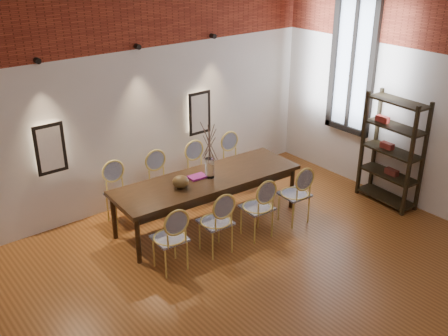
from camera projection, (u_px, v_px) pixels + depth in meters
floor at (282, 311)px, 6.21m from camera, size 7.00×7.00×0.02m
wall_back at (124, 84)px, 7.92m from camera, size 7.00×0.10×4.00m
niche_left at (49, 148)px, 7.40m from camera, size 0.36×0.06×0.66m
niche_right at (199, 113)px, 8.87m from camera, size 0.36×0.06×0.66m
spot_fixture_left at (37, 61)px, 6.87m from camera, size 0.08×0.10×0.08m
spot_fixture_mid at (138, 47)px, 7.72m from camera, size 0.08×0.10×0.08m
spot_fixture_right at (213, 36)px, 8.51m from camera, size 0.08×0.10×0.08m
window_glass at (354, 60)px, 8.71m from camera, size 0.02×0.78×2.38m
window_frame at (353, 60)px, 8.70m from camera, size 0.08×0.90×2.50m
window_mullion at (353, 60)px, 8.70m from camera, size 0.06×0.06×2.40m
dining_table at (208, 200)px, 7.95m from camera, size 2.94×1.09×0.75m
chair_near_a at (170, 238)px, 6.79m from camera, size 0.46×0.46×0.94m
chair_near_b at (216, 222)px, 7.17m from camera, size 0.46×0.46×0.94m
chair_near_c at (257, 207)px, 7.55m from camera, size 0.46×0.46×0.94m
chair_near_d at (294, 194)px, 7.93m from camera, size 0.46×0.46×0.94m
chair_far_a at (120, 195)px, 7.90m from camera, size 0.46×0.46×0.94m
chair_far_b at (163, 183)px, 8.28m from camera, size 0.46×0.46×0.94m
chair_far_c at (201, 172)px, 8.66m from camera, size 0.46×0.46×0.94m
chair_far_d at (236, 162)px, 9.04m from camera, size 0.46×0.46×0.94m
vase at (210, 168)px, 7.76m from camera, size 0.14×0.14×0.30m
dried_branches at (209, 140)px, 7.58m from camera, size 0.50×0.50×0.70m
bowl at (181, 182)px, 7.47m from camera, size 0.24×0.24×0.18m
book at (197, 177)px, 7.79m from camera, size 0.27×0.19×0.03m
shelving_rack at (392, 151)px, 8.36m from camera, size 0.45×1.02×1.80m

